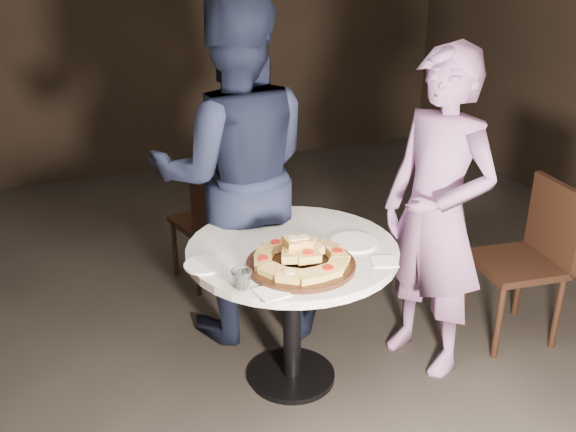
{
  "coord_description": "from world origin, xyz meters",
  "views": [
    {
      "loc": [
        -0.98,
        -2.22,
        1.98
      ],
      "look_at": [
        0.04,
        0.2,
        0.85
      ],
      "focal_mm": 40.0,
      "sensor_mm": 36.0,
      "label": 1
    }
  ],
  "objects": [
    {
      "name": "floor",
      "position": [
        0.0,
        0.0,
        0.0
      ],
      "size": [
        7.0,
        7.0,
        0.0
      ],
      "primitive_type": "plane",
      "color": "black",
      "rests_on": "ground"
    },
    {
      "name": "table",
      "position": [
        0.04,
        0.15,
        0.58
      ],
      "size": [
        1.01,
        1.01,
        0.72
      ],
      "rotation": [
        0.0,
        0.0,
        0.06
      ],
      "color": "black",
      "rests_on": "ground"
    },
    {
      "name": "serving_board",
      "position": [
        0.0,
        -0.04,
        0.73
      ],
      "size": [
        0.55,
        0.55,
        0.02
      ],
      "primitive_type": "cylinder",
      "rotation": [
        0.0,
        0.0,
        0.21
      ],
      "color": "black",
      "rests_on": "table"
    },
    {
      "name": "focaccia_pile",
      "position": [
        0.0,
        -0.04,
        0.77
      ],
      "size": [
        0.42,
        0.4,
        0.11
      ],
      "rotation": [
        0.0,
        0.0,
        -0.19
      ],
      "color": "tan",
      "rests_on": "serving_board"
    },
    {
      "name": "plate_left",
      "position": [
        -0.37,
        0.12,
        0.72
      ],
      "size": [
        0.21,
        0.21,
        0.01
      ],
      "primitive_type": "cylinder",
      "rotation": [
        0.0,
        0.0,
        -0.24
      ],
      "color": "white",
      "rests_on": "table"
    },
    {
      "name": "plate_right",
      "position": [
        0.31,
        0.07,
        0.72
      ],
      "size": [
        0.26,
        0.26,
        0.01
      ],
      "primitive_type": "cylinder",
      "rotation": [
        0.0,
        0.0,
        0.25
      ],
      "color": "white",
      "rests_on": "table"
    },
    {
      "name": "water_glass",
      "position": [
        -0.29,
        -0.11,
        0.75
      ],
      "size": [
        0.1,
        0.1,
        0.08
      ],
      "primitive_type": "imported",
      "rotation": [
        0.0,
        0.0,
        0.19
      ],
      "color": "silver",
      "rests_on": "table"
    },
    {
      "name": "napkin_near",
      "position": [
        -0.19,
        -0.2,
        0.72
      ],
      "size": [
        0.13,
        0.13,
        0.01
      ],
      "primitive_type": "cube",
      "rotation": [
        0.0,
        0.0,
        0.11
      ],
      "color": "white",
      "rests_on": "table"
    },
    {
      "name": "napkin_far",
      "position": [
        0.35,
        -0.14,
        0.72
      ],
      "size": [
        0.14,
        0.14,
        0.01
      ],
      "primitive_type": "cube",
      "rotation": [
        0.0,
        0.0,
        -0.37
      ],
      "color": "white",
      "rests_on": "table"
    },
    {
      "name": "chair_far",
      "position": [
        -0.02,
        1.21,
        0.45
      ],
      "size": [
        0.44,
        0.45,
        0.78
      ],
      "rotation": [
        0.0,
        0.0,
        3.35
      ],
      "color": "black",
      "rests_on": "ground"
    },
    {
      "name": "chair_right",
      "position": [
        1.35,
        0.03,
        0.49
      ],
      "size": [
        0.47,
        0.45,
        0.86
      ],
      "rotation": [
        0.0,
        0.0,
        -1.71
      ],
      "color": "black",
      "rests_on": "ground"
    },
    {
      "name": "diner_navy",
      "position": [
        -0.04,
        0.69,
        0.89
      ],
      "size": [
        1.01,
        0.87,
        1.79
      ],
      "primitive_type": "imported",
      "rotation": [
        0.0,
        0.0,
        2.89
      ],
      "color": "#141A31",
      "rests_on": "ground"
    },
    {
      "name": "diner_teal",
      "position": [
        0.74,
        0.04,
        0.79
      ],
      "size": [
        0.54,
        0.67,
        1.59
      ],
      "primitive_type": "imported",
      "rotation": [
        0.0,
        0.0,
        -1.26
      ],
      "color": "slate",
      "rests_on": "ground"
    }
  ]
}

